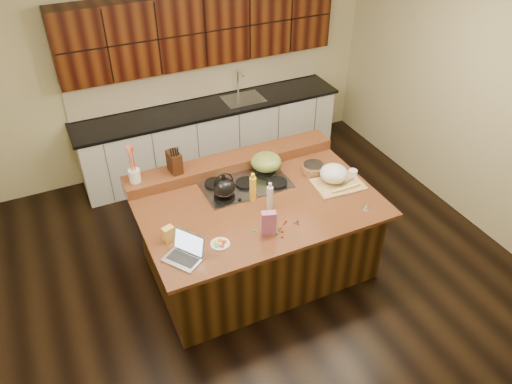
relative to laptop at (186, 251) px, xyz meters
name	(u,v)px	position (x,y,z in m)	size (l,w,h in m)	color
room	(258,166)	(0.93, 0.46, 0.37)	(5.52, 5.02, 2.72)	black
island	(258,235)	(0.93, 0.46, -0.52)	(2.40, 1.60, 0.92)	black
back_ledge	(231,162)	(0.93, 1.16, 0.00)	(2.40, 0.30, 0.12)	black
cooktop	(246,184)	(0.93, 0.76, -0.04)	(0.92, 0.52, 0.05)	gray
back_counter	(208,101)	(1.23, 2.69, 0.00)	(3.70, 0.66, 2.40)	silver
kettle	(224,188)	(0.63, 0.63, 0.09)	(0.23, 0.23, 0.21)	black
green_bowl	(266,162)	(1.23, 0.89, 0.08)	(0.34, 0.34, 0.18)	olive
laptop	(186,251)	(0.00, 0.00, 0.00)	(0.39, 0.41, 0.22)	#B7B7BC
oil_bottle	(253,189)	(0.89, 0.50, 0.08)	(0.07, 0.07, 0.27)	yellow
vinegar_bottle	(270,198)	(0.98, 0.31, 0.07)	(0.06, 0.06, 0.25)	silver
wooden_tray	(335,176)	(1.80, 0.40, 0.03)	(0.54, 0.43, 0.21)	tan
ramekin_a	(353,172)	(2.08, 0.46, -0.04)	(0.10, 0.10, 0.04)	white
ramekin_b	(337,180)	(1.84, 0.41, -0.04)	(0.10, 0.10, 0.04)	white
ramekin_c	(334,173)	(1.88, 0.53, -0.04)	(0.10, 0.10, 0.04)	white
strainer_bowl	(313,169)	(1.69, 0.67, -0.01)	(0.24, 0.24, 0.09)	#996B3F
kitchen_timer	(366,206)	(1.84, -0.11, -0.02)	(0.08, 0.08, 0.07)	silver
pink_bag	(269,223)	(0.80, -0.03, 0.07)	(0.13, 0.07, 0.25)	#BB588C
candy_plate	(220,244)	(0.33, 0.02, -0.05)	(0.18, 0.18, 0.01)	white
package_box	(168,234)	(-0.07, 0.28, 0.01)	(0.10, 0.07, 0.14)	#F0B654
utensil_crock	(135,176)	(-0.14, 1.16, 0.13)	(0.12, 0.12, 0.14)	white
knife_block	(174,162)	(0.28, 1.16, 0.18)	(0.12, 0.19, 0.23)	black
gumdrop_0	(282,237)	(0.89, -0.14, -0.05)	(0.02, 0.02, 0.02)	red
gumdrop_1	(277,233)	(0.88, -0.07, -0.05)	(0.02, 0.02, 0.02)	#198C26
gumdrop_2	(298,221)	(1.13, 0.00, -0.05)	(0.02, 0.02, 0.02)	red
gumdrop_3	(279,228)	(0.92, -0.01, -0.05)	(0.02, 0.02, 0.02)	#198C26
gumdrop_4	(284,223)	(0.99, 0.02, -0.05)	(0.02, 0.02, 0.02)	red
gumdrop_5	(277,233)	(0.87, -0.08, -0.05)	(0.02, 0.02, 0.02)	#198C26
gumdrop_6	(280,228)	(0.93, -0.02, -0.05)	(0.02, 0.02, 0.02)	red
gumdrop_7	(295,222)	(1.10, -0.01, -0.05)	(0.02, 0.02, 0.02)	#198C26
gumdrop_8	(286,221)	(1.02, 0.04, -0.05)	(0.02, 0.02, 0.02)	red
gumdrop_9	(279,230)	(0.91, -0.04, -0.05)	(0.02, 0.02, 0.02)	#198C26
gumdrop_10	(298,224)	(1.11, -0.03, -0.05)	(0.02, 0.02, 0.02)	red
gumdrop_11	(256,231)	(0.70, 0.04, -0.05)	(0.02, 0.02, 0.02)	#198C26
gumdrop_12	(282,232)	(0.92, -0.07, -0.05)	(0.02, 0.02, 0.02)	red
gumdrop_13	(254,231)	(0.69, 0.05, -0.05)	(0.02, 0.02, 0.02)	#198C26
gumdrop_14	(273,233)	(0.83, -0.06, -0.05)	(0.02, 0.02, 0.02)	red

